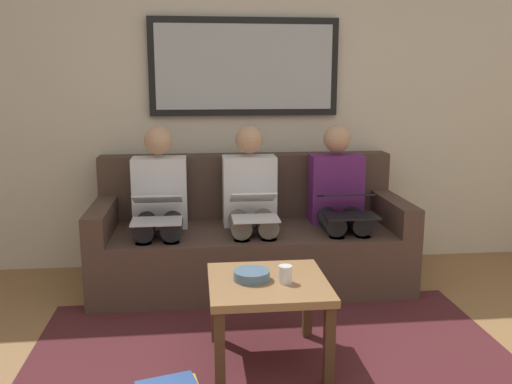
{
  "coord_description": "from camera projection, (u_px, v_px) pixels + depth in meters",
  "views": [
    {
      "loc": [
        0.38,
        1.77,
        1.47
      ],
      "look_at": [
        0.0,
        -1.7,
        0.75
      ],
      "focal_mm": 38.89,
      "sensor_mm": 36.0,
      "label": 1
    }
  ],
  "objects": [
    {
      "name": "cup",
      "position": [
        285.0,
        274.0,
        2.8
      ],
      "size": [
        0.07,
        0.07,
        0.09
      ],
      "primitive_type": "cylinder",
      "color": "silver",
      "rests_on": "coffee_table"
    },
    {
      "name": "laptop_black",
      "position": [
        348.0,
        204.0,
        3.76
      ],
      "size": [
        0.36,
        0.35,
        0.15
      ],
      "color": "black"
    },
    {
      "name": "person_middle",
      "position": [
        251.0,
        202.0,
        3.93
      ],
      "size": [
        0.38,
        0.58,
        1.14
      ],
      "color": "silver",
      "rests_on": "couch"
    },
    {
      "name": "person_right",
      "position": [
        159.0,
        204.0,
        3.86
      ],
      "size": [
        0.38,
        0.58,
        1.14
      ],
      "color": "silver",
      "rests_on": "couch"
    },
    {
      "name": "wall_rear",
      "position": [
        243.0,
        100.0,
        4.33
      ],
      "size": [
        6.0,
        0.12,
        2.6
      ],
      "primitive_type": "cube",
      "color": "beige",
      "rests_on": "ground_plane"
    },
    {
      "name": "person_left",
      "position": [
        339.0,
        200.0,
        4.0
      ],
      "size": [
        0.38,
        0.58,
        1.14
      ],
      "color": "#66236B",
      "rests_on": "couch"
    },
    {
      "name": "framed_mirror",
      "position": [
        244.0,
        67.0,
        4.19
      ],
      "size": [
        1.44,
        0.05,
        0.73
      ],
      "color": "black"
    },
    {
      "name": "coffee_table",
      "position": [
        268.0,
        293.0,
        2.85
      ],
      "size": [
        0.61,
        0.61,
        0.45
      ],
      "color": "olive",
      "rests_on": "ground_plane"
    },
    {
      "name": "laptop_silver",
      "position": [
        157.0,
        209.0,
        3.63
      ],
      "size": [
        0.32,
        0.38,
        0.17
      ],
      "color": "silver"
    },
    {
      "name": "bowl",
      "position": [
        252.0,
        275.0,
        2.84
      ],
      "size": [
        0.19,
        0.19,
        0.05
      ],
      "primitive_type": "cylinder",
      "color": "slate",
      "rests_on": "coffee_table"
    },
    {
      "name": "laptop_white",
      "position": [
        254.0,
        206.0,
        3.7
      ],
      "size": [
        0.31,
        0.37,
        0.17
      ],
      "color": "white"
    },
    {
      "name": "couch",
      "position": [
        250.0,
        239.0,
        4.06
      ],
      "size": [
        2.2,
        0.9,
        0.9
      ],
      "color": "#4C382D",
      "rests_on": "ground_plane"
    },
    {
      "name": "area_rug",
      "position": [
        274.0,
        365.0,
        2.88
      ],
      "size": [
        2.6,
        1.8,
        0.01
      ],
      "primitive_type": "cube",
      "color": "#4C1E23",
      "rests_on": "ground_plane"
    }
  ]
}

